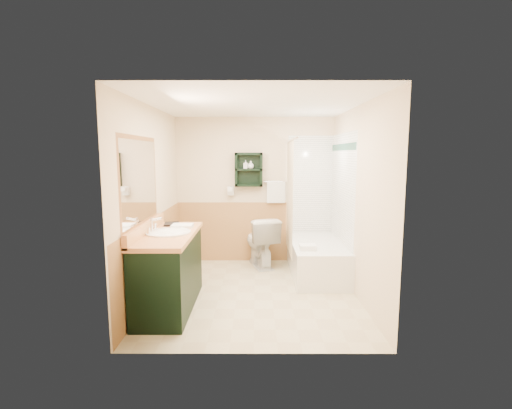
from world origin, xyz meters
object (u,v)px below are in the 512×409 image
at_px(wall_shelf, 249,170).
at_px(vanity_book, 164,216).
at_px(soap_bottle_b, 251,166).
at_px(vanity, 169,271).
at_px(hair_dryer, 231,191).
at_px(toilet, 261,242).
at_px(bathtub, 317,259).
at_px(soap_bottle_a, 246,167).

distance_m(wall_shelf, vanity_book, 1.82).
bearing_deg(soap_bottle_b, vanity, -116.47).
xyz_separation_m(vanity_book, soap_bottle_b, (1.09, 1.38, 0.60)).
bearing_deg(hair_dryer, vanity_book, -118.37).
bearing_deg(toilet, vanity, 40.82).
xyz_separation_m(hair_dryer, vanity, (-0.59, -1.89, -0.75)).
relative_size(hair_dryer, bathtub, 0.16).
xyz_separation_m(vanity, toilet, (1.09, 1.65, -0.05)).
distance_m(soap_bottle_a, soap_bottle_b, 0.08).
bearing_deg(soap_bottle_a, hair_dryer, 173.18).
height_order(wall_shelf, soap_bottle_a, wall_shelf).
relative_size(wall_shelf, toilet, 0.68).
bearing_deg(soap_bottle_a, vanity, -114.41).
distance_m(vanity_book, soap_bottle_a, 1.80).
xyz_separation_m(bathtub, soap_bottle_a, (-1.07, 0.69, 1.35)).
distance_m(bathtub, soap_bottle_b, 1.82).
relative_size(vanity, vanity_book, 5.80).
bearing_deg(hair_dryer, soap_bottle_b, -5.15).
relative_size(toilet, soap_bottle_b, 6.26).
bearing_deg(wall_shelf, vanity_book, -127.48).
height_order(vanity, vanity_book, vanity_book).
distance_m(wall_shelf, bathtub, 1.79).
distance_m(hair_dryer, soap_bottle_b, 0.53).
height_order(vanity, soap_bottle_a, soap_bottle_a).
distance_m(vanity, soap_bottle_a, 2.35).
relative_size(bathtub, soap_bottle_a, 11.05).
xyz_separation_m(hair_dryer, vanity_book, (-0.76, -1.41, -0.18)).
xyz_separation_m(bathtub, vanity_book, (-2.08, -0.69, 0.77)).
xyz_separation_m(wall_shelf, vanity, (-0.89, -1.87, -1.10)).
bearing_deg(soap_bottle_a, wall_shelf, 5.82).
height_order(hair_dryer, soap_bottle_a, soap_bottle_a).
distance_m(toilet, soap_bottle_a, 1.24).
distance_m(hair_dryer, vanity, 2.12).
height_order(toilet, soap_bottle_b, soap_bottle_b).
bearing_deg(soap_bottle_a, bathtub, -32.53).
xyz_separation_m(vanity, vanity_book, (-0.17, 0.49, 0.57)).
relative_size(vanity_book, soap_bottle_a, 1.79).
distance_m(wall_shelf, soap_bottle_a, 0.07).
relative_size(toilet, vanity_book, 3.32).
relative_size(bathtub, toilet, 1.85).
bearing_deg(vanity_book, hair_dryer, 52.74).
bearing_deg(soap_bottle_a, soap_bottle_b, 0.00).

